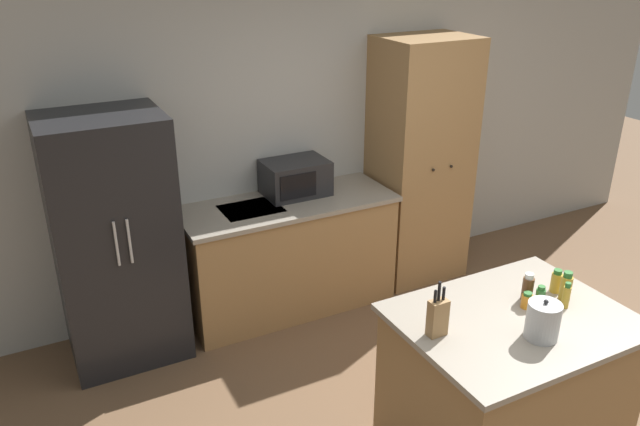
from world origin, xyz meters
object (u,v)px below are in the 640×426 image
refrigerator (116,241)px  spice_bottle_orange_cap (556,281)px  microwave (295,178)px  kettle (543,321)px  spice_bottle_short_red (566,287)px  knife_block (438,317)px  spice_bottle_amber_oil (566,296)px  pantry_cabinet (420,162)px  spice_bottle_pale_salt (528,288)px  spice_bottle_green_herb (540,297)px  spice_bottle_tall_dark (527,300)px

refrigerator → spice_bottle_orange_cap: (2.10, -1.86, 0.09)m
microwave → kettle: bearing=-82.8°
kettle → spice_bottle_short_red: bearing=28.2°
microwave → knife_block: (-0.16, -2.02, -0.05)m
microwave → knife_block: 2.03m
knife_block → kettle: knife_block is taller
microwave → spice_bottle_amber_oil: microwave is taller
pantry_cabinet → refrigerator: bearing=-179.2°
spice_bottle_amber_oil → spice_bottle_pale_salt: size_ratio=0.94×
spice_bottle_short_red → pantry_cabinet: bearing=77.7°
spice_bottle_green_herb → pantry_cabinet: bearing=72.9°
spice_bottle_amber_oil → spice_bottle_orange_cap: spice_bottle_amber_oil is taller
spice_bottle_orange_cap → kettle: 0.51m
spice_bottle_short_red → spice_bottle_pale_salt: (-0.19, 0.10, -0.00)m
pantry_cabinet → kettle: (-0.82, -2.19, -0.03)m
spice_bottle_pale_salt → spice_bottle_short_red: bearing=-27.6°
spice_bottle_short_red → spice_bottle_orange_cap: spice_bottle_short_red is taller
spice_bottle_amber_oil → kettle: 0.36m
spice_bottle_short_red → spice_bottle_pale_salt: size_ratio=1.07×
refrigerator → microwave: refrigerator is taller
microwave → spice_bottle_green_herb: size_ratio=4.02×
spice_bottle_orange_cap → spice_bottle_amber_oil: bearing=-119.3°
microwave → spice_bottle_amber_oil: (0.61, -2.14, -0.08)m
spice_bottle_tall_dark → spice_bottle_green_herb: size_ratio=0.76×
spice_bottle_amber_oil → spice_bottle_orange_cap: (0.08, 0.15, -0.01)m
microwave → spice_bottle_short_red: 2.19m
spice_bottle_green_herb → spice_bottle_orange_cap: (0.19, 0.07, 0.01)m
knife_block → spice_bottle_amber_oil: 0.79m
pantry_cabinet → spice_bottle_amber_oil: pantry_cabinet is taller
spice_bottle_short_red → spice_bottle_pale_salt: bearing=152.4°
microwave → spice_bottle_orange_cap: bearing=-70.7°
spice_bottle_tall_dark → microwave: bearing=101.8°
spice_bottle_pale_salt → pantry_cabinet: bearing=71.8°
pantry_cabinet → spice_bottle_green_herb: size_ratio=16.84×
refrigerator → spice_bottle_short_red: 2.85m
knife_block → spice_bottle_pale_salt: bearing=3.9°
knife_block → spice_bottle_green_herb: bearing=-3.2°
refrigerator → spice_bottle_orange_cap: bearing=-41.6°
spice_bottle_short_red → spice_bottle_amber_oil: 0.09m
spice_bottle_short_red → spice_bottle_pale_salt: spice_bottle_short_red is taller
spice_bottle_tall_dark → kettle: 0.29m
spice_bottle_amber_oil → spice_bottle_green_herb: bearing=145.6°
pantry_cabinet → knife_block: (-1.27, -1.93, -0.03)m
kettle → refrigerator: bearing=128.1°
refrigerator → spice_bottle_amber_oil: 2.85m
spice_bottle_amber_oil → spice_bottle_short_red: bearing=44.7°
refrigerator → microwave: bearing=5.2°
pantry_cabinet → spice_bottle_short_red: (-0.43, -1.98, -0.05)m
pantry_cabinet → spice_bottle_tall_dark: size_ratio=22.15×
spice_bottle_amber_oil → spice_bottle_green_herb: 0.14m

